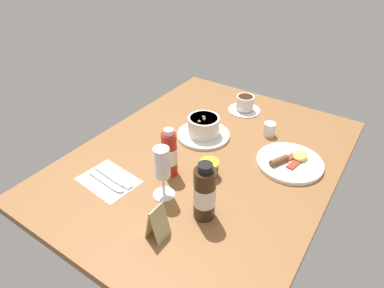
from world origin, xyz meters
The scene contains 11 objects.
ground_plane centered at (0.00, 0.00, -1.50)cm, with size 110.00×84.00×3.00cm, color brown.
porridge_bowl centered at (-10.11, -7.83, 3.80)cm, with size 20.10×20.10×8.90cm.
cutlery_setting centered at (28.73, -18.92, 0.25)cm, with size 15.27×19.59×0.90cm.
coffee_cup centered at (-37.11, -3.91, 2.96)cm, with size 13.79×13.79×6.77cm.
creamer_jug centered at (-24.81, 12.74, 2.70)cm, with size 4.52×5.44×5.76cm.
wine_glass centered at (23.72, -0.73, 11.13)cm, with size 6.79×6.79×17.16cm.
jam_jar centered at (8.39, 5.97, 2.81)cm, with size 6.25×6.25×5.55cm.
sauce_bottle_red centered at (14.55, -5.13, 7.87)cm, with size 4.93×4.93×17.07cm.
sauce_bottle_brown centered at (24.06, 13.86, 8.38)cm, with size 6.18×6.18×18.33cm.
breakfast_plate centered at (-11.92, 25.91, 0.95)cm, with size 22.38×22.38×3.70cm.
menu_card centered at (36.83, 7.48, 5.00)cm, with size 5.40×4.80×10.09cm.
Camera 1 is at (80.13, 47.39, 70.34)cm, focal length 30.87 mm.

